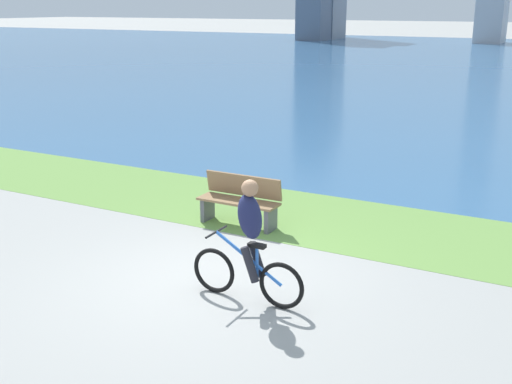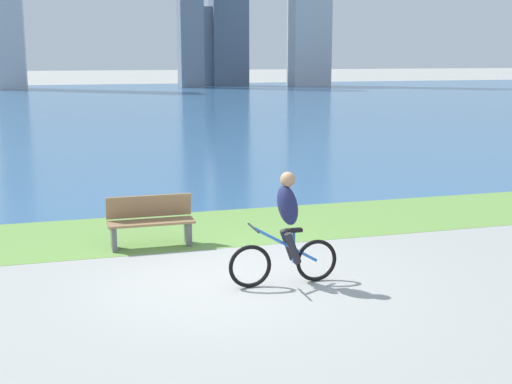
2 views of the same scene
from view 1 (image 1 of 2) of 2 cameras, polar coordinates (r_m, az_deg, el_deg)
name	(u,v)px [view 1 (image 1 of 2)]	position (r m, az deg, el deg)	size (l,w,h in m)	color
ground_plane	(215,279)	(9.25, -3.71, -7.81)	(300.00, 300.00, 0.00)	#9E9E99
grass_strip_bayside	(305,216)	(11.88, 4.46, -2.19)	(120.00, 2.91, 0.01)	#6B9947
cyclist_lead	(249,242)	(8.27, -0.63, -4.52)	(1.67, 0.52, 1.68)	black
bench_near_path	(240,201)	(11.29, -1.46, -0.77)	(1.50, 0.47, 0.90)	olive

